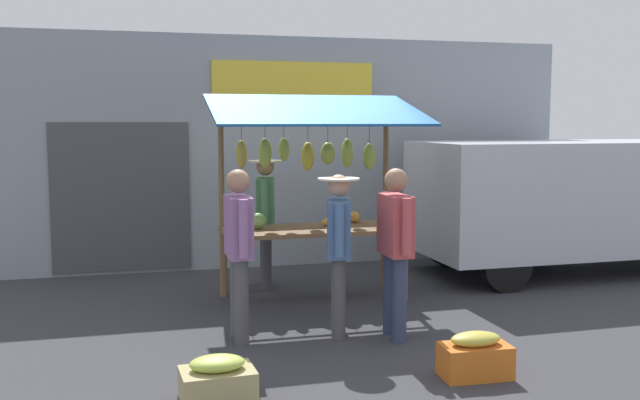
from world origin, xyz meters
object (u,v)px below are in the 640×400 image
at_px(shopper_in_striped_shirt, 395,240).
at_px(produce_crate_side, 475,357).
at_px(produce_crate_near, 218,380).
at_px(market_stall, 313,172).
at_px(shopper_with_ponytail, 239,242).
at_px(parked_van, 562,195).
at_px(vendor_with_sunhat, 266,211).
at_px(shopper_with_shopping_bag, 338,241).

bearing_deg(shopper_in_striped_shirt, produce_crate_side, -166.70).
bearing_deg(produce_crate_near, market_stall, -116.97).
xyz_separation_m(shopper_with_ponytail, produce_crate_side, (-1.78, 1.53, -0.81)).
distance_m(parked_van, produce_crate_near, 6.40).
height_order(market_stall, produce_crate_near, market_stall).
bearing_deg(vendor_with_sunhat, market_stall, 46.18).
bearing_deg(parked_van, shopper_in_striped_shirt, 33.55).
distance_m(shopper_in_striped_shirt, parked_van, 4.10).
xyz_separation_m(vendor_with_sunhat, parked_van, (-4.24, 0.16, 0.11)).
relative_size(shopper_with_ponytail, produce_crate_side, 2.86).
relative_size(vendor_with_sunhat, produce_crate_side, 2.86).
bearing_deg(shopper_with_ponytail, vendor_with_sunhat, -17.73).
height_order(vendor_with_sunhat, produce_crate_near, vendor_with_sunhat).
bearing_deg(market_stall, produce_crate_near, 63.03).
height_order(vendor_with_sunhat, shopper_with_ponytail, same).
bearing_deg(shopper_with_ponytail, parked_van, -68.52).
relative_size(shopper_with_ponytail, parked_van, 0.38).
distance_m(market_stall, shopper_in_striped_shirt, 1.91).
relative_size(market_stall, shopper_with_shopping_bag, 1.53).
distance_m(vendor_with_sunhat, shopper_in_striped_shirt, 2.61).
relative_size(vendor_with_sunhat, parked_van, 0.38).
height_order(vendor_with_sunhat, shopper_with_shopping_bag, vendor_with_sunhat).
height_order(shopper_in_striped_shirt, produce_crate_side, shopper_in_striped_shirt).
relative_size(market_stall, vendor_with_sunhat, 1.47).
height_order(shopper_with_shopping_bag, parked_van, parked_van).
bearing_deg(shopper_in_striped_shirt, market_stall, 13.64).
xyz_separation_m(shopper_with_ponytail, produce_crate_near, (0.39, 1.48, -0.83)).
bearing_deg(shopper_in_striped_shirt, shopper_with_ponytail, 79.54).
bearing_deg(market_stall, produce_crate_side, 102.54).
distance_m(vendor_with_sunhat, shopper_with_shopping_bag, 2.25).
bearing_deg(shopper_with_shopping_bag, parked_van, -48.16).
bearing_deg(produce_crate_side, market_stall, -77.46).
height_order(shopper_in_striped_shirt, produce_crate_near, shopper_in_striped_shirt).
xyz_separation_m(shopper_with_ponytail, parked_van, (-4.90, -2.00, 0.13)).
relative_size(vendor_with_sunhat, shopper_in_striped_shirt, 1.00).
distance_m(produce_crate_near, produce_crate_side, 2.17).
height_order(market_stall, parked_van, market_stall).
bearing_deg(vendor_with_sunhat, shopper_with_shopping_bag, 21.55).
bearing_deg(shopper_with_shopping_bag, market_stall, 9.71).
bearing_deg(shopper_with_shopping_bag, produce_crate_near, 149.73).
xyz_separation_m(market_stall, vendor_with_sunhat, (0.45, -0.69, -0.54)).
bearing_deg(vendor_with_sunhat, produce_crate_near, -3.19).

